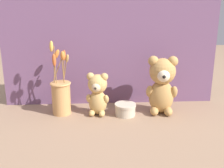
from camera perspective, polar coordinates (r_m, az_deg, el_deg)
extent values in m
plane|color=#8E7056|center=(1.37, 0.05, -6.27)|extent=(4.00, 4.00, 0.00)
cube|color=#704C70|center=(1.45, -0.33, 6.95)|extent=(1.10, 0.02, 0.58)
ellipsoid|color=tan|center=(1.39, 9.95, -2.53)|extent=(0.13, 0.11, 0.16)
sphere|color=tan|center=(1.36, 10.23, 2.55)|extent=(0.13, 0.13, 0.13)
sphere|color=beige|center=(1.31, 10.41, 1.70)|extent=(0.06, 0.06, 0.06)
sphere|color=black|center=(1.29, 10.54, 1.45)|extent=(0.02, 0.02, 0.02)
sphere|color=tan|center=(1.35, 12.25, 4.51)|extent=(0.05, 0.05, 0.05)
sphere|color=tan|center=(1.34, 8.40, 4.63)|extent=(0.05, 0.05, 0.05)
ellipsoid|color=tan|center=(1.38, 12.41, -1.58)|extent=(0.04, 0.06, 0.07)
ellipsoid|color=tan|center=(1.37, 7.67, -1.50)|extent=(0.04, 0.06, 0.07)
ellipsoid|color=tan|center=(1.39, 11.33, -5.46)|extent=(0.05, 0.07, 0.04)
ellipsoid|color=tan|center=(1.38, 8.59, -5.43)|extent=(0.05, 0.07, 0.04)
ellipsoid|color=tan|center=(1.36, -2.91, -3.74)|extent=(0.10, 0.09, 0.12)
sphere|color=tan|center=(1.33, -2.97, 0.02)|extent=(0.09, 0.09, 0.09)
sphere|color=#D1B289|center=(1.30, -3.24, -0.66)|extent=(0.04, 0.04, 0.04)
sphere|color=black|center=(1.28, -3.40, -0.88)|extent=(0.01, 0.01, 0.01)
sphere|color=tan|center=(1.32, -1.57, 1.46)|extent=(0.04, 0.04, 0.04)
sphere|color=tan|center=(1.33, -4.40, 1.56)|extent=(0.04, 0.04, 0.04)
ellipsoid|color=tan|center=(1.34, -1.21, -3.10)|extent=(0.03, 0.05, 0.05)
ellipsoid|color=tan|center=(1.36, -4.72, -2.92)|extent=(0.03, 0.05, 0.05)
ellipsoid|color=tan|center=(1.35, -2.06, -5.98)|extent=(0.04, 0.05, 0.03)
ellipsoid|color=tan|center=(1.36, -4.09, -5.86)|extent=(0.04, 0.05, 0.03)
cylinder|color=tan|center=(1.38, -10.27, -2.84)|extent=(0.09, 0.09, 0.16)
torus|color=tan|center=(1.36, -10.44, 0.11)|extent=(0.10, 0.10, 0.01)
cylinder|color=olive|center=(1.36, -9.49, 2.83)|extent=(0.03, 0.03, 0.11)
ellipsoid|color=tan|center=(1.36, -9.12, 5.17)|extent=(0.03, 0.03, 0.04)
cylinder|color=olive|center=(1.38, -10.87, 3.28)|extent=(0.06, 0.02, 0.13)
ellipsoid|color=orange|center=(1.39, -11.18, 5.98)|extent=(0.04, 0.03, 0.05)
cylinder|color=olive|center=(1.35, -9.76, 3.09)|extent=(0.01, 0.01, 0.13)
ellipsoid|color=#C65B28|center=(1.34, -9.71, 5.76)|extent=(0.03, 0.03, 0.05)
cylinder|color=olive|center=(1.33, -11.41, 2.46)|extent=(0.01, 0.01, 0.11)
ellipsoid|color=#C65B28|center=(1.32, -11.68, 4.76)|extent=(0.03, 0.03, 0.06)
cylinder|color=olive|center=(1.32, -9.95, 2.92)|extent=(0.01, 0.01, 0.13)
ellipsoid|color=orange|center=(1.31, -9.98, 5.72)|extent=(0.03, 0.03, 0.04)
cylinder|color=olive|center=(1.35, -11.68, 3.90)|extent=(0.01, 0.02, 0.17)
ellipsoid|color=gold|center=(1.33, -12.23, 7.49)|extent=(0.02, 0.03, 0.05)
cylinder|color=beige|center=(1.36, 2.72, -5.39)|extent=(0.10, 0.10, 0.05)
cylinder|color=beige|center=(1.35, 2.73, -4.27)|extent=(0.10, 0.10, 0.01)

